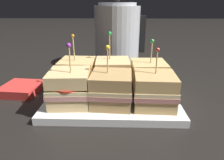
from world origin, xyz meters
The scene contains 10 objects.
ground_plane centered at (0.00, 0.00, 0.00)m, with size 6.00×6.00×0.00m, color black.
serving_platter centered at (0.00, 0.00, 0.01)m, with size 0.33×0.24×0.02m.
sandwich_front_left centered at (-0.10, -0.05, 0.06)m, with size 0.10×0.10×0.15m.
sandwich_front_center centered at (0.00, -0.05, 0.06)m, with size 0.10×0.10×0.14m.
sandwich_front_right centered at (0.10, -0.05, 0.06)m, with size 0.10×0.10×0.14m.
sandwich_back_left centered at (-0.10, 0.05, 0.06)m, with size 0.10×0.10×0.15m.
sandwich_back_center centered at (0.00, 0.05, 0.06)m, with size 0.10×0.10×0.16m.
sandwich_back_right centered at (0.10, 0.05, 0.06)m, with size 0.10×0.10×0.14m.
kettle_steel centered at (0.01, 0.32, 0.12)m, with size 0.20×0.18×0.27m.
napkin_stack centered at (-0.27, 0.05, 0.01)m, with size 0.11×0.11×0.02m.
Camera 1 is at (0.01, -0.48, 0.25)m, focal length 32.00 mm.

